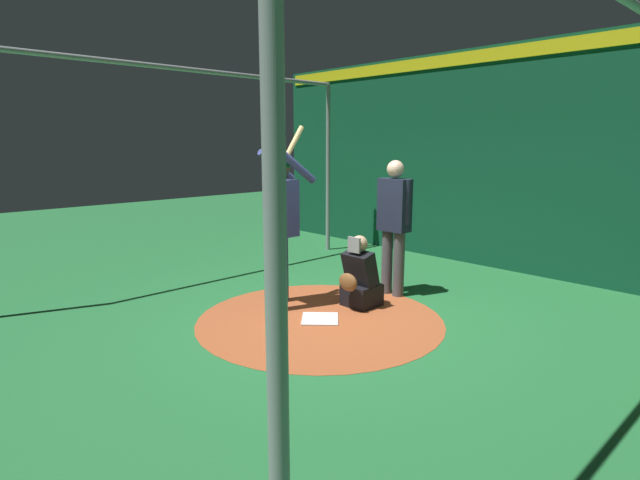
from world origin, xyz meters
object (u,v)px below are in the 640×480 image
(batter, at_px, (282,212))
(baseball_0, at_px, (276,321))
(home_plate, at_px, (320,319))
(baseball_1, at_px, (270,323))
(catcher, at_px, (360,279))
(umpire, at_px, (394,220))

(batter, relative_size, baseball_0, 30.35)
(home_plate, height_order, baseball_1, baseball_1)
(home_plate, distance_m, catcher, 0.78)
(batter, height_order, baseball_1, batter)
(umpire, distance_m, baseball_0, 2.13)
(baseball_1, bearing_deg, home_plate, 158.64)
(catcher, bearing_deg, home_plate, 0.80)
(baseball_0, bearing_deg, batter, -135.69)
(umpire, relative_size, baseball_0, 24.46)
(umpire, height_order, baseball_0, umpire)
(home_plate, xyz_separation_m, baseball_0, (0.48, -0.21, 0.03))
(batter, distance_m, baseball_0, 1.35)
(batter, bearing_deg, baseball_0, 44.31)
(umpire, xyz_separation_m, baseball_1, (1.96, -0.18, -0.98))
(baseball_0, bearing_deg, baseball_1, -3.95)
(batter, xyz_separation_m, baseball_1, (0.59, 0.49, -1.15))
(home_plate, relative_size, batter, 0.19)
(batter, distance_m, baseball_1, 1.38)
(home_plate, xyz_separation_m, batter, (-0.02, -0.71, 1.18))
(batter, bearing_deg, baseball_1, 39.82)
(umpire, bearing_deg, baseball_0, -5.15)
(home_plate, height_order, batter, batter)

